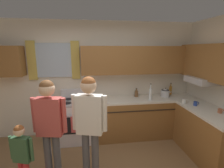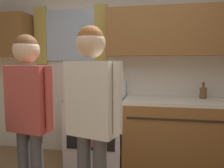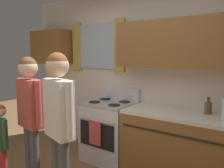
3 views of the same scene
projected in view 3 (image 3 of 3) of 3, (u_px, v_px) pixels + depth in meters
back_wall_unit at (150, 65)px, 3.20m from camera, size 4.60×0.42×2.60m
stove_oven at (110, 130)px, 3.40m from camera, size 0.72×0.67×1.10m
bottle_squat_brown at (208, 108)px, 2.67m from camera, size 0.08×0.08×0.21m
adult_holding_child at (30, 108)px, 2.54m from camera, size 0.49×0.21×1.59m
adult_in_plaid at (59, 115)px, 2.17m from camera, size 0.49×0.25×1.63m
small_child at (2, 136)px, 2.65m from camera, size 0.33×0.16×1.03m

